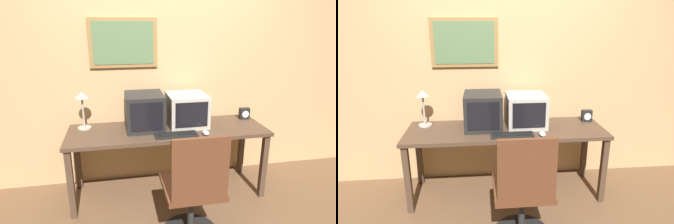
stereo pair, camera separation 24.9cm
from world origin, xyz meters
The scene contains 9 objects.
wall_back centered at (0.00, 1.14, 1.30)m, with size 8.00×0.08×2.60m.
desk centered at (0.00, 0.74, 0.65)m, with size 1.99×0.62×0.73m.
monitor_left centered at (-0.23, 0.80, 0.90)m, with size 0.37×0.41×0.36m.
monitor_right centered at (0.21, 0.82, 0.89)m, with size 0.40×0.40×0.33m.
keyboard_main centered at (0.04, 0.53, 0.74)m, with size 0.41×0.13×0.03m.
mouse_near_keyboard centered at (0.33, 0.52, 0.74)m, with size 0.06×0.10×0.04m.
desk_clock centered at (0.89, 0.89, 0.79)m, with size 0.11×0.06×0.12m.
desk_lamp centered at (-0.83, 0.90, 0.99)m, with size 0.14×0.14×0.38m.
office_chair centered at (0.07, -0.01, 0.43)m, with size 0.49×0.49×0.99m.
Camera 1 is at (-0.49, -1.87, 1.74)m, focal length 30.00 mm.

